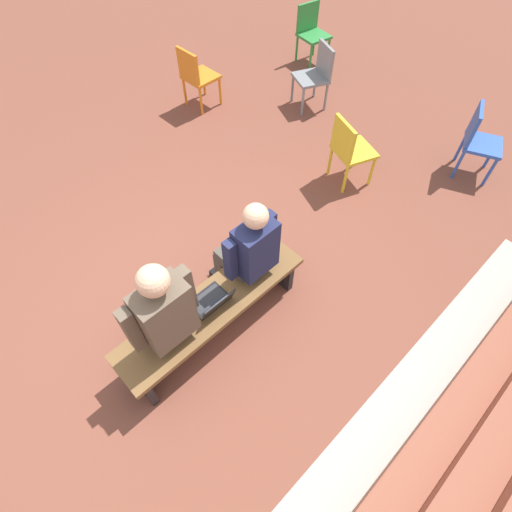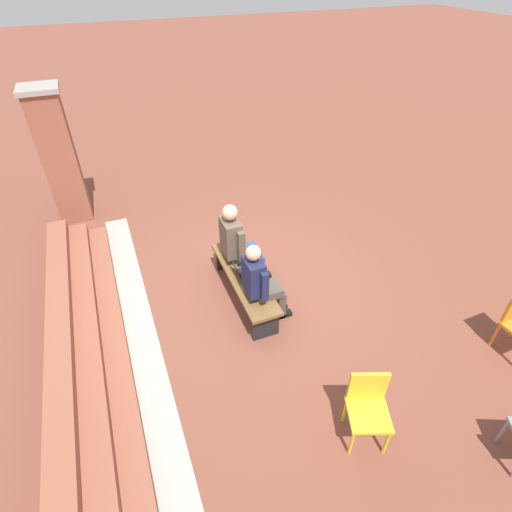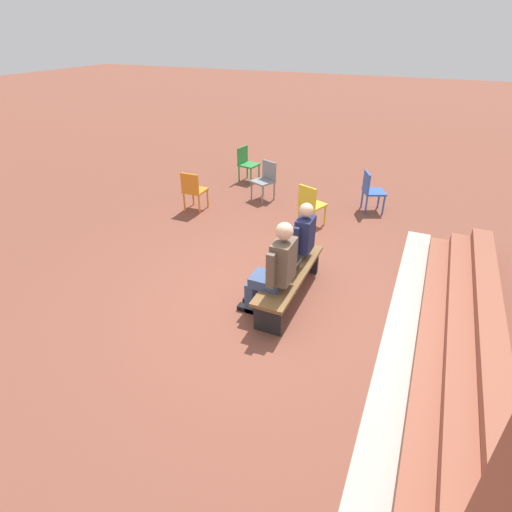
% 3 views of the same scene
% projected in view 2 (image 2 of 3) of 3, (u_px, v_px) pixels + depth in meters
% --- Properties ---
extents(ground_plane, '(60.00, 60.00, 0.00)m').
position_uv_depth(ground_plane, '(250.00, 287.00, 6.24)').
color(ground_plane, brown).
extents(concrete_strip, '(5.94, 0.40, 0.01)m').
position_uv_depth(concrete_strip, '(140.00, 327.00, 5.58)').
color(concrete_strip, '#A8A399').
rests_on(concrete_strip, ground).
extents(brick_steps, '(5.14, 0.90, 0.45)m').
position_uv_depth(brick_steps, '(80.00, 334.00, 5.26)').
color(brick_steps, '#93513D').
rests_on(brick_steps, ground).
extents(brick_pillar_left_of_steps, '(0.64, 0.64, 2.45)m').
position_uv_depth(brick_pillar_left_of_steps, '(59.00, 157.00, 7.14)').
color(brick_pillar_left_of_steps, '#93513D').
rests_on(brick_pillar_left_of_steps, ground).
extents(bench, '(1.80, 0.44, 0.45)m').
position_uv_depth(bench, '(244.00, 280.00, 5.83)').
color(bench, brown).
rests_on(bench, ground).
extents(person_student, '(0.52, 0.66, 1.31)m').
position_uv_depth(person_student, '(261.00, 281.00, 5.29)').
color(person_student, '#4C473D').
rests_on(person_student, ground).
extents(person_adult, '(0.57, 0.72, 1.40)m').
position_uv_depth(person_adult, '(238.00, 242.00, 5.92)').
color(person_adult, '#384C75').
rests_on(person_adult, ground).
extents(laptop, '(0.32, 0.29, 0.21)m').
position_uv_depth(laptop, '(243.00, 273.00, 5.74)').
color(laptop, black).
rests_on(laptop, bench).
extents(plastic_chair_near_bench_left, '(0.54, 0.54, 0.84)m').
position_uv_depth(plastic_chair_near_bench_left, '(368.00, 404.00, 4.11)').
color(plastic_chair_near_bench_left, gold).
rests_on(plastic_chair_near_bench_left, ground).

